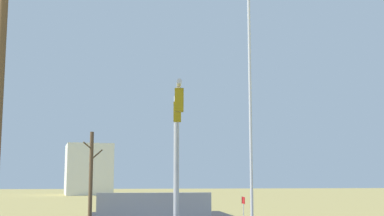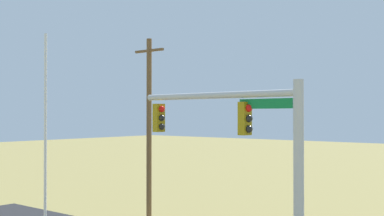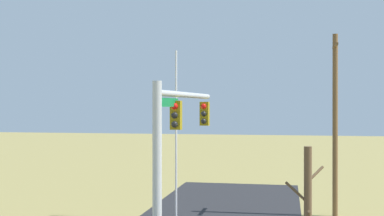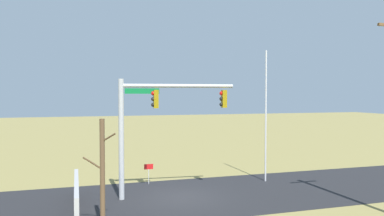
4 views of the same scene
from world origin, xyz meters
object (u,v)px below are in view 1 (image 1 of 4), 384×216
Objects in this scene: signal_mast at (177,131)px; distant_building at (88,169)px; open_sign at (243,203)px; flagpole at (251,118)px; bare_tree at (91,174)px.

distant_building is (42.43, 6.71, -1.16)m from signal_mast.
signal_mast is 4.66m from open_sign.
signal_mast is 5.14× the size of open_sign.
open_sign is 43.97m from distant_building.
flagpole is 50.69m from distant_building.
open_sign is at bearing -11.46° from flagpole.
signal_mast reaches higher than bare_tree.
bare_tree reaches higher than open_sign.
flagpole is (-7.55, -1.66, -0.24)m from signal_mast.
flagpole is 1.83× the size of bare_tree.
open_sign is at bearing -175.33° from distant_building.
flagpole is at bearing 168.54° from open_sign.
bare_tree is 8.08m from open_sign.
flagpole reaches higher than bare_tree.
bare_tree is 3.68× the size of open_sign.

